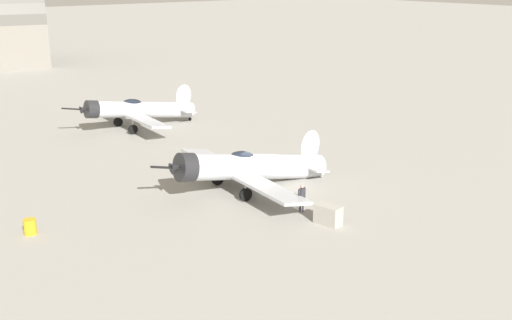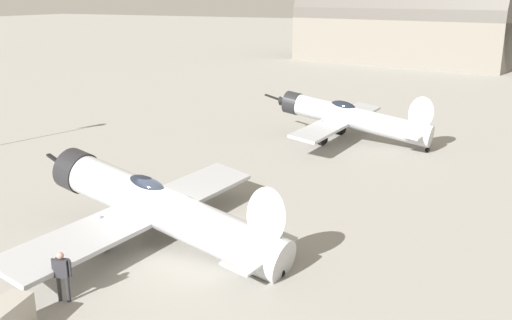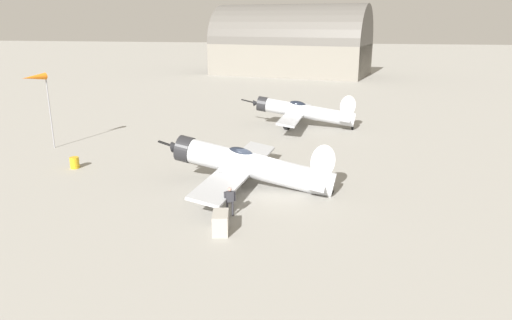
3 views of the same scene
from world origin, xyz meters
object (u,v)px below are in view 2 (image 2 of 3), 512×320
at_px(airplane_foreground, 158,207).
at_px(ground_crew_mechanic, 62,272).
at_px(airplane_mid_apron, 349,117).
at_px(equipment_crate, 8,320).

bearing_deg(airplane_foreground, ground_crew_mechanic, 94.94).
xyz_separation_m(airplane_foreground, airplane_mid_apron, (1.88, 18.12, 0.21)).
height_order(airplane_mid_apron, equipment_crate, airplane_mid_apron).
xyz_separation_m(airplane_mid_apron, ground_crew_mechanic, (-1.92, -23.06, -0.62)).
xyz_separation_m(airplane_mid_apron, equipment_crate, (-1.91, -25.17, -1.10)).
height_order(airplane_foreground, airplane_mid_apron, airplane_mid_apron).
bearing_deg(airplane_mid_apron, airplane_foreground, 87.52).
bearing_deg(equipment_crate, airplane_foreground, 89.74).
relative_size(airplane_mid_apron, ground_crew_mechanic, 7.14).
bearing_deg(airplane_mid_apron, equipment_crate, 89.10).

